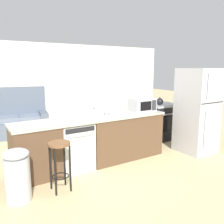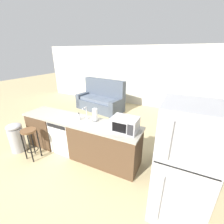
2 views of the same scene
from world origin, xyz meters
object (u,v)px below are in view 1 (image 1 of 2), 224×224
Objects in this scene: stove_range at (160,121)px; bar_stool at (60,156)px; paper_towel_roll at (107,107)px; soap_bottle at (94,113)px; dishwasher at (74,146)px; couch at (8,121)px; refrigerator at (197,111)px; trash_bin at (17,175)px; kettle at (160,102)px; microwave at (142,105)px.

stove_range is 1.22× the size of bar_stool.
paper_towel_roll is 1.60× the size of soap_bottle.
couch reaches higher than dishwasher.
paper_towel_roll is at bearing 159.19° from refrigerator.
couch is at bearing 144.13° from stove_range.
dishwasher reaches higher than trash_bin.
refrigerator is 2.41× the size of bar_stool.
couch is at bearing 92.82° from bar_stool.
kettle is (1.66, 0.28, -0.05)m from paper_towel_roll.
couch reaches higher than kettle.
dishwasher is at bearing -169.45° from paper_towel_roll.
dishwasher is 1.00m from paper_towel_roll.
couch is (-3.09, 2.48, -0.59)m from kettle.
soap_bottle is (0.42, 0.02, 0.55)m from dishwasher.
soap_bottle is at bearing 165.27° from refrigerator.
couch is (-1.43, 2.76, -0.64)m from paper_towel_roll.
microwave is at bearing 152.73° from refrigerator.
trash_bin is at bearing -96.76° from couch.
microwave reaches higher than trash_bin.
bar_stool is (-0.91, -0.65, -0.44)m from soap_bottle.
couch reaches higher than soap_bottle.
paper_towel_roll reaches higher than stove_range.
soap_bottle reaches higher than stove_range.
bar_stool is 0.61m from trash_bin.
microwave is (1.54, -0.00, 0.62)m from dishwasher.
dishwasher is 2.66m from stove_range.
paper_towel_roll is at bearing -170.47° from kettle.
refrigerator is (2.60, -0.55, 0.47)m from dishwasher.
paper_towel_roll is 0.38× the size of trash_bin.
refrigerator is 0.99m from kettle.
paper_towel_roll reaches higher than kettle.
stove_range is at bearing 37.16° from kettle.
trash_bin is (-1.07, -0.59, -0.04)m from dishwasher.
paper_towel_roll is 2.10m from trash_bin.
refrigerator is 2.25m from soap_bottle.
paper_towel_roll is 0.13× the size of couch.
refrigerator reaches higher than soap_bottle.
kettle is at bearing 9.85° from dishwasher.
paper_towel_roll is (-0.76, 0.15, -0.00)m from microwave.
dishwasher is at bearing -170.15° from kettle.
trash_bin is 3.52m from couch.
bar_stool is at bearing -160.24° from kettle.
stove_range is at bearing 13.58° from soap_bottle.
couch is at bearing 117.45° from paper_towel_roll.
stove_range is at bearing 27.33° from microwave.
stove_range is 1.80× the size of microwave.
kettle is at bearing 99.66° from refrigerator.
refrigerator reaches higher than kettle.
bar_stool is at bearing -144.51° from soap_bottle.
paper_towel_roll reaches higher than trash_bin.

